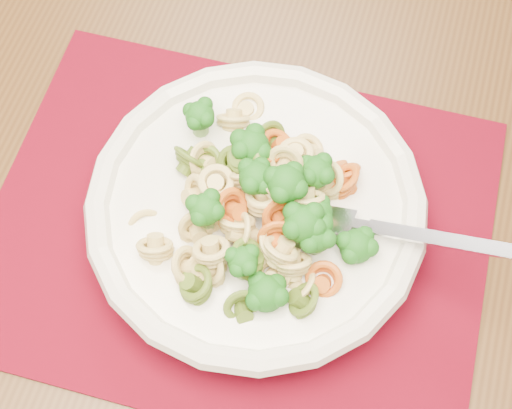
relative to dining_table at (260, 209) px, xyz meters
The scene contains 5 objects.
dining_table is the anchor object (origin of this frame).
placemat 0.13m from the dining_table, 70.48° to the right, with size 0.41×0.32×0.00m, color #610412.
pasta_bowl 0.15m from the dining_table, 58.28° to the right, with size 0.27×0.27×0.05m.
pasta_broccoli_heap 0.17m from the dining_table, 58.28° to the right, with size 0.23×0.23×0.06m, color #D9C86B, non-canonical shape.
fork 0.18m from the dining_table, 18.88° to the right, with size 0.19×0.02×0.01m, color silver, non-canonical shape.
Camera 1 is at (0.27, -0.32, 1.29)m, focal length 50.00 mm.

